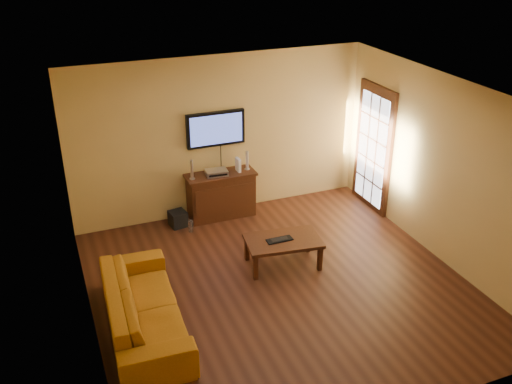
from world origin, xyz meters
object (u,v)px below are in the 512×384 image
coffee_table (283,243)px  speaker_left (192,170)px  television (216,129)px  game_console (238,165)px  sofa (143,300)px  media_console (221,195)px  keyboard (279,240)px  bottle (191,226)px  speaker_right (247,161)px  av_receiver (216,172)px  subwoofer (178,219)px

coffee_table → speaker_left: 2.02m
television → speaker_left: bearing=-156.6°
game_console → sofa: bearing=-132.2°
media_console → television: bearing=90.0°
speaker_left → keyboard: 1.98m
game_console → bottle: size_ratio=1.02×
speaker_right → bottle: size_ratio=1.45×
game_console → bottle: bearing=-162.1°
coffee_table → keyboard: bearing=-177.4°
television → game_console: size_ratio=4.27×
speaker_left → av_receiver: 0.44m
television → game_console: bearing=-31.4°
sofa → bottle: 2.45m
sofa → speaker_right: bearing=-40.1°
media_console → av_receiver: av_receiver is taller
av_receiver → keyboard: 1.85m
television → subwoofer: size_ratio=3.76×
sofa → subwoofer: 2.63m
speaker_left → subwoofer: (-0.29, -0.04, -0.81)m
game_console → bottle: (-0.95, -0.33, -0.79)m
game_console → subwoofer: (-1.09, -0.06, -0.77)m
game_console → keyboard: (-0.03, -1.77, -0.46)m
television → keyboard: size_ratio=2.58×
sofa → subwoofer: (1.04, 2.39, -0.30)m
coffee_table → sofa: size_ratio=0.52×
television → sofa: 3.38m
coffee_table → sofa: 2.27m
av_receiver → subwoofer: bearing=-170.3°
bottle → sofa: bearing=-119.1°
coffee_table → av_receiver: av_receiver is taller
television → subwoofer: television is taller
subwoofer → coffee_table: bearing=-66.7°
bottle → speaker_left: bearing=64.2°
sofa → bottle: bearing=-26.3°
game_console → keyboard: size_ratio=0.60×
television → media_console: bearing=-90.0°
media_console → speaker_left: 0.73m
coffee_table → sofa: sofa is taller
bottle → av_receiver: bearing=30.0°
media_console → bottle: 0.78m
av_receiver → subwoofer: av_receiver is taller
speaker_right → subwoofer: size_ratio=1.24×
television → keyboard: television is taller
media_console → keyboard: 1.80m
sofa → subwoofer: size_ratio=8.40×
speaker_left → speaker_right: bearing=2.5°
coffee_table → bottle: 1.77m
sofa → game_console: bearing=-38.2°
speaker_right → subwoofer: bearing=-176.4°
media_console → speaker_left: bearing=-176.7°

